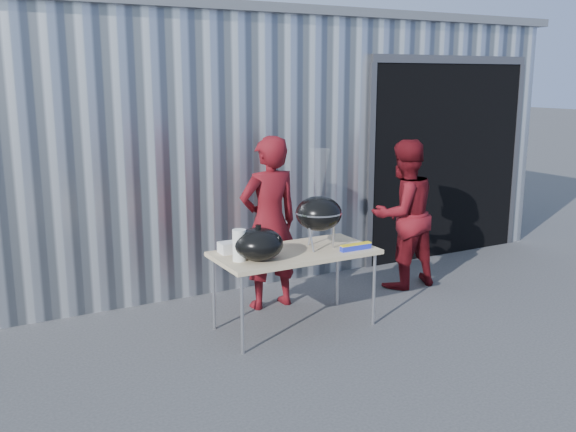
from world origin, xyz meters
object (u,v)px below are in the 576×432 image
folding_table (295,255)px  kettle_grill (319,205)px  person_cook (269,223)px  person_bystander (403,214)px

folding_table → kettle_grill: bearing=-7.1°
folding_table → person_cook: (0.06, 0.63, 0.17)m
kettle_grill → person_bystander: kettle_grill is taller
person_cook → person_bystander: 1.62m
person_cook → person_bystander: person_cook is taller
person_cook → person_bystander: (1.61, -0.13, -0.05)m
folding_table → kettle_grill: (0.24, -0.03, 0.46)m
kettle_grill → person_bystander: bearing=20.2°
person_cook → folding_table: bearing=83.4°
kettle_grill → person_cook: (-0.18, 0.66, -0.28)m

